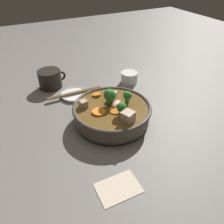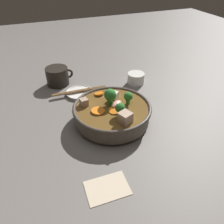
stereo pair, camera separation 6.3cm
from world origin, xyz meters
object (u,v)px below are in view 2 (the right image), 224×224
Objects in this scene: stirfry_bowl at (112,111)px; dark_mug at (58,76)px; tea_cup at (136,78)px; chopsticks_pair at (79,91)px; side_saucer at (80,93)px.

stirfry_bowl reaches higher than dark_mug.
tea_cup is 0.26m from chopsticks_pair.
stirfry_bowl is 2.25× the size of dark_mug.
chopsticks_pair is (-0.06, 0.22, -0.03)m from stirfry_bowl.
side_saucer is 0.01m from chopsticks_pair.
dark_mug is at bearing 110.45° from stirfry_bowl.
stirfry_bowl is 0.37m from dark_mug.
dark_mug reaches higher than side_saucer.
stirfry_bowl is 2.35× the size of side_saucer.
side_saucer is at bearing 179.77° from tea_cup.
chopsticks_pair is (-0.00, -0.00, 0.01)m from side_saucer.
dark_mug is 0.14m from chopsticks_pair.
side_saucer is at bearing 105.40° from stirfry_bowl.
dark_mug is at bearing 118.90° from chopsticks_pair.
stirfry_bowl is 0.23m from side_saucer.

